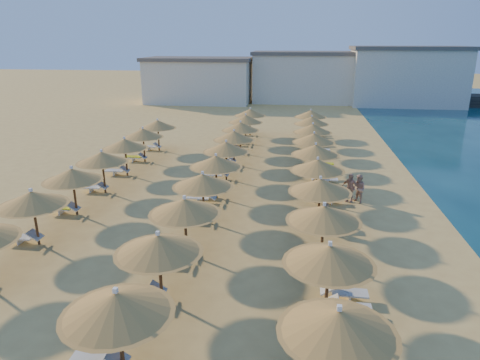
# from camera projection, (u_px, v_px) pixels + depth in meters

# --- Properties ---
(ground) EXTENTS (220.00, 220.00, 0.00)m
(ground) POSITION_uv_depth(u_px,v_px,m) (252.00, 231.00, 20.92)
(ground) COLOR #DFB762
(ground) RESTS_ON ground
(hotel_blocks) EXTENTS (45.23, 11.48, 8.10)m
(hotel_blocks) POSITION_uv_depth(u_px,v_px,m) (309.00, 77.00, 62.31)
(hotel_blocks) COLOR white
(hotel_blocks) RESTS_ON ground
(parasol_row_east) EXTENTS (3.10, 38.40, 2.72)m
(parasol_row_east) POSITION_uv_depth(u_px,v_px,m) (317.00, 166.00, 23.94)
(parasol_row_east) COLOR brown
(parasol_row_east) RESTS_ON ground
(parasol_row_west) EXTENTS (3.10, 38.40, 2.72)m
(parasol_row_west) POSITION_uv_depth(u_px,v_px,m) (216.00, 162.00, 24.68)
(parasol_row_west) COLOR brown
(parasol_row_west) RESTS_ON ground
(parasol_row_inland) EXTENTS (3.10, 24.28, 2.72)m
(parasol_row_inland) POSITION_uv_depth(u_px,v_px,m) (102.00, 158.00, 25.56)
(parasol_row_inland) COLOR brown
(parasol_row_inland) RESTS_ON ground
(loungers) EXTENTS (15.82, 36.76, 0.66)m
(loungers) POSITION_uv_depth(u_px,v_px,m) (235.00, 194.00, 25.06)
(loungers) COLOR silver
(loungers) RESTS_ON ground
(beachgoer_a) EXTENTS (0.66, 0.80, 1.88)m
(beachgoer_a) POSITION_uv_depth(u_px,v_px,m) (325.00, 213.00, 20.65)
(beachgoer_a) COLOR tan
(beachgoer_a) RESTS_ON ground
(beachgoer_b) EXTENTS (0.98, 1.02, 1.65)m
(beachgoer_b) POSITION_uv_depth(u_px,v_px,m) (359.00, 189.00, 24.40)
(beachgoer_b) COLOR tan
(beachgoer_b) RESTS_ON ground
(beachgoer_c) EXTENTS (1.07, 0.84, 1.69)m
(beachgoer_c) POSITION_uv_depth(u_px,v_px,m) (350.00, 188.00, 24.53)
(beachgoer_c) COLOR tan
(beachgoer_c) RESTS_ON ground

